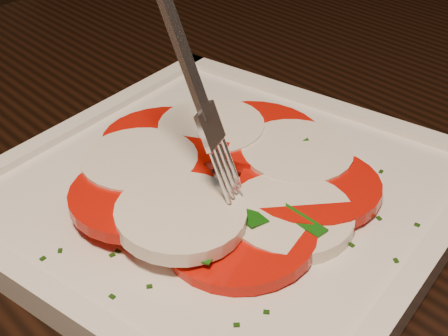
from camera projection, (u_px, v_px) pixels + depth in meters
name	position (u px, v px, depth m)	size (l,w,h in m)	color
table	(197.00, 223.00, 0.58)	(1.24, 0.87, 0.75)	black
plate	(224.00, 194.00, 0.44)	(0.30, 0.30, 0.01)	white
caprese_salad	(224.00, 174.00, 0.43)	(0.24, 0.24, 0.03)	red
fork	(167.00, 44.00, 0.35)	(0.03, 0.07, 0.19)	white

